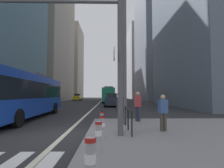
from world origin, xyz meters
TOP-DOWN VIEW (x-y plane):
  - ground_plane at (0.00, 20.00)m, footprint 160.00×160.00m
  - median_island at (5.50, -1.00)m, footprint 9.00×10.00m
  - lane_centre_line at (0.00, 30.00)m, footprint 0.20×80.00m
  - office_tower_left_mid at (-16.00, 43.50)m, footprint 11.35×23.44m
  - office_tower_left_far at (-16.00, 69.42)m, footprint 11.93×17.00m
  - office_tower_right_mid at (17.00, 44.92)m, footprint 11.56×19.91m
  - office_tower_right_far at (17.00, 70.08)m, footprint 12.13×20.74m
  - city_bus_blue_oncoming at (-4.19, 5.17)m, footprint 2.87×10.96m
  - city_bus_red_receding at (2.06, 31.51)m, footprint 2.91×11.21m
  - city_bus_red_distant at (2.10, 47.88)m, footprint 2.77×11.31m
  - car_oncoming_mid at (-6.92, 43.77)m, footprint 2.18×4.43m
  - car_receding_near at (2.37, 18.11)m, footprint 2.11×4.30m
  - traffic_signal_gantry at (0.17, -0.90)m, footprint 6.57×0.65m
  - street_lamp_post at (2.81, 1.73)m, footprint 5.50×0.32m
  - bollard_front at (1.61, -5.00)m, footprint 0.20×0.20m
  - bollard_left at (1.63, -2.93)m, footprint 0.20×0.20m
  - bollard_right at (1.69, -1.49)m, footprint 0.20×0.20m
  - bollard_back at (1.59, 0.66)m, footprint 0.20×0.20m
  - pedestrian_railing at (2.80, 0.77)m, footprint 0.06×3.93m
  - pedestrian_waiting at (2.40, -0.36)m, footprint 0.29×0.41m
  - pedestrian_walking at (4.33, -0.09)m, footprint 0.42×0.32m
  - pedestrian_far at (3.69, 2.84)m, footprint 0.45×0.38m

SIDE VIEW (x-z plane):
  - ground_plane at x=0.00m, z-range 0.00..0.00m
  - lane_centre_line at x=0.00m, z-range 0.00..0.01m
  - median_island at x=5.50m, z-range 0.00..0.15m
  - bollard_back at x=1.59m, z-range 0.20..0.98m
  - bollard_right at x=1.69m, z-range 0.20..1.03m
  - bollard_left at x=1.63m, z-range 0.20..1.05m
  - bollard_front at x=1.61m, z-range 0.20..1.10m
  - pedestrian_railing at x=2.80m, z-range 0.37..1.35m
  - car_receding_near at x=2.37m, z-range 0.02..1.96m
  - car_oncoming_mid at x=-6.92m, z-range 0.02..1.96m
  - pedestrian_walking at x=4.33m, z-range 0.23..1.83m
  - pedestrian_waiting at x=2.40m, z-range 0.25..1.98m
  - pedestrian_far at x=3.69m, z-range 0.26..2.03m
  - city_bus_blue_oncoming at x=-4.19m, z-range 0.14..3.54m
  - city_bus_red_receding at x=2.06m, z-range 0.14..3.54m
  - city_bus_red_distant at x=2.10m, z-range 0.14..3.54m
  - traffic_signal_gantry at x=0.17m, z-range 1.13..7.13m
  - street_lamp_post at x=2.81m, z-range 1.28..9.28m
  - office_tower_right_far at x=17.00m, z-range 0.00..30.47m
  - office_tower_left_far at x=-16.00m, z-range 0.00..30.76m
  - office_tower_right_mid at x=17.00m, z-range 0.00..34.49m
  - office_tower_left_mid at x=-16.00m, z-range 0.00..34.90m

